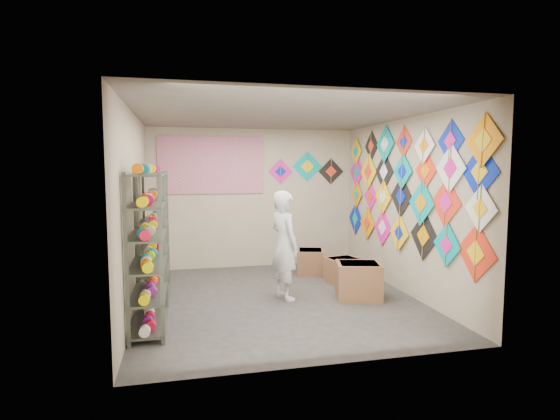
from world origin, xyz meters
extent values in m
plane|color=#322F2C|center=(0.00, 0.00, 0.00)|extent=(4.50, 4.50, 0.00)
plane|color=tan|center=(0.00, 2.25, 1.35)|extent=(4.00, 0.00, 4.00)
plane|color=tan|center=(0.00, -2.25, 1.35)|extent=(4.00, 0.00, 4.00)
plane|color=tan|center=(-2.00, 0.00, 1.35)|extent=(0.00, 4.50, 4.50)
plane|color=tan|center=(2.00, 0.00, 1.35)|extent=(0.00, 4.50, 4.50)
plane|color=slate|center=(0.00, 0.00, 2.70)|extent=(4.50, 4.50, 0.00)
cube|color=#4C5147|center=(-1.78, -0.85, 0.95)|extent=(0.40, 1.10, 1.90)
cube|color=#4C5147|center=(-1.78, 0.45, 0.95)|extent=(0.40, 1.10, 1.90)
cylinder|color=#E21149|center=(-1.78, -1.33, 1.04)|extent=(0.12, 0.10, 0.12)
cylinder|color=orange|center=(-1.78, -1.14, 1.04)|extent=(0.12, 0.10, 0.12)
cylinder|color=#E8DB00|center=(-1.78, -0.95, 1.04)|extent=(0.12, 0.10, 0.12)
cylinder|color=white|center=(-1.78, -0.75, 1.04)|extent=(0.12, 0.10, 0.12)
cylinder|color=red|center=(-1.78, -0.56, 1.04)|extent=(0.12, 0.10, 0.12)
cylinder|color=#882187|center=(-1.78, -0.37, 1.04)|extent=(0.12, 0.10, 0.12)
cylinder|color=beige|center=(-1.78, -0.03, 1.04)|extent=(0.12, 0.10, 0.12)
cylinder|color=teal|center=(-1.78, 0.16, 1.04)|extent=(0.12, 0.10, 0.12)
cylinder|color=#E21149|center=(-1.78, 0.35, 1.04)|extent=(0.12, 0.10, 0.12)
cylinder|color=orange|center=(-1.78, 0.55, 1.04)|extent=(0.12, 0.10, 0.12)
cylinder|color=#E8DB00|center=(-1.78, 0.74, 1.04)|extent=(0.12, 0.10, 0.12)
cylinder|color=white|center=(-1.78, 0.93, 1.04)|extent=(0.12, 0.10, 0.12)
cube|color=red|center=(1.99, -1.79, 0.95)|extent=(0.01, 0.71, 0.71)
cube|color=#00A1A4|center=(1.97, -1.23, 0.95)|extent=(0.02, 0.59, 0.59)
cube|color=black|center=(1.99, -0.65, 0.98)|extent=(0.02, 0.72, 0.72)
cube|color=yellow|center=(1.97, 0.04, 0.92)|extent=(0.04, 0.59, 0.59)
cube|color=#F7169B|center=(1.99, 0.65, 0.92)|extent=(0.03, 0.65, 0.65)
cube|color=#FF9100|center=(1.97, 1.25, 0.93)|extent=(0.02, 0.62, 0.62)
cube|color=#0623BC|center=(1.99, 1.85, 0.94)|extent=(0.01, 0.65, 0.65)
cube|color=white|center=(1.97, -1.85, 1.48)|extent=(0.02, 0.56, 0.56)
cube|color=red|center=(1.99, -1.15, 1.50)|extent=(0.03, 0.66, 0.66)
cube|color=#00A1A4|center=(1.97, -0.59, 1.45)|extent=(0.03, 0.67, 0.67)
cube|color=black|center=(1.99, 0.04, 1.50)|extent=(0.02, 0.68, 0.68)
cube|color=yellow|center=(1.97, 0.63, 1.45)|extent=(0.02, 0.59, 0.59)
cube|color=#F7169B|center=(1.99, 1.16, 1.43)|extent=(0.02, 0.53, 0.53)
cube|color=#FF9100|center=(1.97, 1.76, 1.43)|extent=(0.02, 0.51, 0.51)
cube|color=#0623BC|center=(1.99, -1.79, 1.90)|extent=(0.03, 0.66, 0.66)
cube|color=white|center=(1.97, -1.25, 1.94)|extent=(0.02, 0.64, 0.64)
cube|color=red|center=(1.99, -0.65, 1.91)|extent=(0.03, 0.54, 0.54)
cube|color=#00A1A4|center=(1.97, -0.02, 1.89)|extent=(0.02, 0.57, 0.57)
cube|color=black|center=(1.99, 0.64, 1.88)|extent=(0.03, 0.67, 0.67)
cube|color=yellow|center=(1.97, 1.25, 1.87)|extent=(0.03, 0.67, 0.67)
cube|color=#F7169B|center=(1.99, 1.82, 1.87)|extent=(0.03, 0.65, 0.65)
cube|color=#FF9100|center=(1.97, -1.86, 2.25)|extent=(0.04, 0.63, 0.63)
cube|color=#0623BC|center=(1.99, -1.20, 2.29)|extent=(0.03, 0.56, 0.56)
cube|color=white|center=(1.97, -0.62, 2.26)|extent=(0.04, 0.53, 0.53)
cube|color=red|center=(1.99, 0.00, 2.35)|extent=(0.03, 0.51, 0.51)
cube|color=#00A1A4|center=(1.97, 0.59, 2.34)|extent=(0.03, 0.63, 0.63)
cube|color=black|center=(1.99, 1.17, 2.34)|extent=(0.01, 0.55, 0.55)
cube|color=yellow|center=(1.97, 1.83, 2.26)|extent=(0.01, 0.54, 0.54)
cube|color=#F7169B|center=(0.55, 2.24, 1.87)|extent=(0.50, 0.02, 0.50)
cube|color=#00A1A4|center=(1.10, 2.24, 1.97)|extent=(0.61, 0.02, 0.61)
cube|color=black|center=(1.60, 2.24, 1.87)|extent=(0.53, 0.02, 0.53)
cube|color=#9655B8|center=(-0.80, 2.23, 2.00)|extent=(2.00, 0.01, 1.10)
imported|color=silver|center=(0.10, 0.00, 0.81)|extent=(0.81, 0.73, 1.61)
cube|color=brown|center=(1.18, -0.24, 0.27)|extent=(0.75, 0.68, 0.54)
cube|color=brown|center=(1.27, 0.66, 0.21)|extent=(0.60, 0.53, 0.42)
cube|color=brown|center=(0.91, 1.37, 0.23)|extent=(0.60, 0.63, 0.45)
camera|label=1|loc=(-1.37, -6.19, 1.94)|focal=28.00mm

